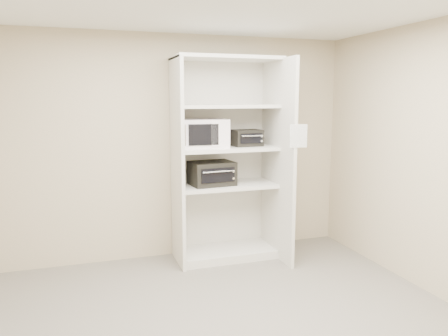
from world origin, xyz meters
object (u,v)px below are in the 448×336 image
object	(u,v)px
toaster_oven_upper	(247,138)
toaster_oven_lower	(212,173)
shelving_unit	(230,166)
microwave	(203,133)

from	to	relation	value
toaster_oven_upper	toaster_oven_lower	xyz separation A→B (m)	(-0.45, -0.01, -0.41)
shelving_unit	toaster_oven_upper	bearing A→B (deg)	2.37
toaster_oven_upper	toaster_oven_lower	size ratio (longest dim) A/B	0.68
toaster_oven_lower	microwave	bearing A→B (deg)	151.25
shelving_unit	microwave	world-z (taller)	shelving_unit
shelving_unit	toaster_oven_lower	xyz separation A→B (m)	(-0.23, -0.00, -0.07)
toaster_oven_upper	microwave	bearing A→B (deg)	173.37
shelving_unit	toaster_oven_upper	world-z (taller)	shelving_unit
shelving_unit	microwave	bearing A→B (deg)	173.51
toaster_oven_upper	toaster_oven_lower	world-z (taller)	toaster_oven_upper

